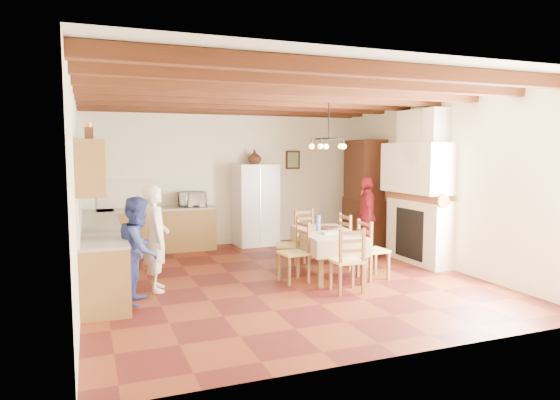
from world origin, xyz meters
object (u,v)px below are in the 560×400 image
at_px(person_woman_red, 366,216).
at_px(hutch, 363,193).
at_px(chair_right_far, 353,240).
at_px(chair_right_near, 373,249).
at_px(chair_end_far, 308,236).
at_px(person_man, 156,238).
at_px(chair_left_far, 288,244).
at_px(dining_table, 328,236).
at_px(refrigerator, 255,205).
at_px(person_woman_blue, 139,250).
at_px(microwave, 192,199).
at_px(chair_end_near, 347,259).
at_px(chair_left_near, 293,252).

bearing_deg(person_woman_red, hutch, 176.53).
bearing_deg(chair_right_far, chair_right_near, 172.36).
relative_size(chair_end_far, person_man, 0.61).
distance_m(chair_left_far, person_man, 2.30).
bearing_deg(chair_right_far, dining_table, 115.02).
height_order(chair_end_far, person_woman_red, person_woman_red).
distance_m(chair_left_far, chair_end_far, 0.91).
bearing_deg(dining_table, chair_left_far, 140.01).
xyz_separation_m(hutch, chair_right_far, (-1.25, -1.80, -0.66)).
bearing_deg(chair_end_far, person_man, -165.77).
xyz_separation_m(refrigerator, chair_left_far, (-0.25, -2.56, -0.40)).
height_order(person_woman_blue, microwave, person_woman_blue).
bearing_deg(person_woman_red, chair_end_near, -13.41).
height_order(chair_right_far, person_woman_blue, person_woman_blue).
bearing_deg(chair_right_near, person_man, 77.99).
bearing_deg(person_woman_blue, chair_right_far, -57.63).
height_order(chair_left_near, microwave, microwave).
bearing_deg(dining_table, chair_right_near, -40.11).
distance_m(hutch, person_woman_blue, 5.62).
distance_m(hutch, chair_end_far, 2.18).
bearing_deg(refrigerator, microwave, 177.81).
bearing_deg(microwave, chair_end_near, -68.26).
distance_m(chair_end_near, person_woman_red, 2.77).
xyz_separation_m(chair_left_far, microwave, (-1.13, 2.52, 0.57)).
height_order(chair_left_far, chair_right_near, same).
bearing_deg(chair_end_near, chair_end_far, -95.21).
xyz_separation_m(chair_left_far, person_man, (-2.24, -0.38, 0.30)).
xyz_separation_m(hutch, person_woman_red, (-0.47, -0.93, -0.37)).
bearing_deg(chair_left_far, chair_end_near, 32.39).
height_order(refrigerator, dining_table, refrigerator).
height_order(chair_left_near, chair_left_far, same).
bearing_deg(person_woman_red, person_woman_blue, -46.86).
distance_m(person_woman_blue, person_woman_red, 4.81).
distance_m(chair_left_far, chair_right_far, 1.21).
distance_m(hutch, chair_left_near, 3.58).
bearing_deg(dining_table, person_woman_red, 39.45).
relative_size(chair_left_near, chair_left_far, 1.00).
height_order(chair_left_near, chair_right_far, same).
height_order(chair_right_far, chair_end_near, same).
bearing_deg(microwave, dining_table, -59.30).
bearing_deg(person_man, chair_left_far, -75.54).
relative_size(person_man, person_woman_red, 1.01).
xyz_separation_m(hutch, chair_end_far, (-1.79, -1.05, -0.66)).
distance_m(hutch, chair_left_far, 3.05).
bearing_deg(hutch, chair_right_near, -109.52).
distance_m(person_woman_red, microwave, 3.59).
bearing_deg(refrigerator, person_woman_blue, -132.87).
xyz_separation_m(chair_end_near, person_woman_blue, (-2.87, 0.58, 0.25)).
height_order(dining_table, person_woman_red, person_woman_red).
height_order(hutch, microwave, hutch).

